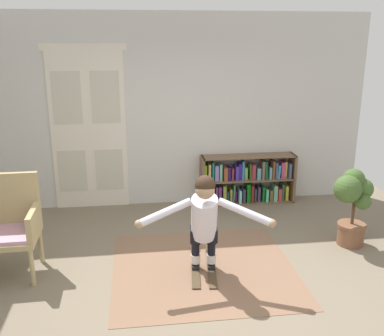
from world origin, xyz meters
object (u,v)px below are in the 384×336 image
(bookshelf, at_px, (247,181))
(skis_pair, at_px, (203,265))
(potted_plant, at_px, (353,201))
(person_skier, at_px, (204,217))
(wicker_chair, at_px, (10,224))

(bookshelf, xyz_separation_m, skis_pair, (-1.00, -1.96, -0.33))
(potted_plant, relative_size, person_skier, 0.69)
(person_skier, bearing_deg, bookshelf, 64.50)
(bookshelf, distance_m, person_skier, 2.40)
(bookshelf, distance_m, wicker_chair, 3.59)
(wicker_chair, xyz_separation_m, potted_plant, (4.04, 0.16, -0.00))
(potted_plant, height_order, person_skier, person_skier)
(potted_plant, xyz_separation_m, person_skier, (-1.95, -0.53, 0.12))
(bookshelf, bearing_deg, wicker_chair, -150.26)
(potted_plant, bearing_deg, bookshelf, 119.98)
(wicker_chair, bearing_deg, bookshelf, 29.74)
(potted_plant, bearing_deg, skis_pair, -169.92)
(skis_pair, height_order, person_skier, person_skier)
(bookshelf, bearing_deg, skis_pair, -117.05)
(bookshelf, height_order, potted_plant, potted_plant)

